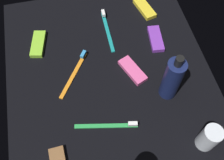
# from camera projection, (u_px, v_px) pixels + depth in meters

# --- Properties ---
(ground_plane) EXTENTS (0.84, 0.64, 0.01)m
(ground_plane) POSITION_uv_depth(u_px,v_px,m) (112.00, 86.00, 0.83)
(ground_plane) COLOR black
(lotion_bottle) EXTENTS (0.05, 0.05, 0.18)m
(lotion_bottle) POSITION_uv_depth(u_px,v_px,m) (172.00, 79.00, 0.74)
(lotion_bottle) COLOR #151E4B
(lotion_bottle) RESTS_ON ground_plane
(deodorant_stick) EXTENTS (0.05, 0.05, 0.09)m
(deodorant_stick) POSITION_uv_depth(u_px,v_px,m) (209.00, 138.00, 0.69)
(deodorant_stick) COLOR silver
(deodorant_stick) RESTS_ON ground_plane
(toothbrush_green) EXTENTS (0.05, 0.18, 0.02)m
(toothbrush_green) POSITION_uv_depth(u_px,v_px,m) (110.00, 125.00, 0.75)
(toothbrush_green) COLOR green
(toothbrush_green) RESTS_ON ground_plane
(toothbrush_teal) EXTENTS (0.18, 0.01, 0.02)m
(toothbrush_teal) POSITION_uv_depth(u_px,v_px,m) (107.00, 28.00, 0.93)
(toothbrush_teal) COLOR teal
(toothbrush_teal) RESTS_ON ground_plane
(toothbrush_orange) EXTENTS (0.16, 0.11, 0.02)m
(toothbrush_orange) POSITION_uv_depth(u_px,v_px,m) (75.00, 71.00, 0.84)
(toothbrush_orange) COLOR orange
(toothbrush_orange) RESTS_ON ground_plane
(snack_bar_yellow) EXTENTS (0.11, 0.06, 0.01)m
(snack_bar_yellow) POSITION_uv_depth(u_px,v_px,m) (145.00, 8.00, 0.97)
(snack_bar_yellow) COLOR yellow
(snack_bar_yellow) RESTS_ON ground_plane
(snack_bar_lime) EXTENTS (0.11, 0.06, 0.01)m
(snack_bar_lime) POSITION_uv_depth(u_px,v_px,m) (38.00, 44.00, 0.89)
(snack_bar_lime) COLOR #8CD133
(snack_bar_lime) RESTS_ON ground_plane
(snack_bar_pink) EXTENTS (0.11, 0.08, 0.01)m
(snack_bar_pink) POSITION_uv_depth(u_px,v_px,m) (133.00, 70.00, 0.84)
(snack_bar_pink) COLOR #E55999
(snack_bar_pink) RESTS_ON ground_plane
(snack_bar_purple) EXTENTS (0.11, 0.05, 0.01)m
(snack_bar_purple) POSITION_uv_depth(u_px,v_px,m) (156.00, 39.00, 0.90)
(snack_bar_purple) COLOR purple
(snack_bar_purple) RESTS_ON ground_plane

